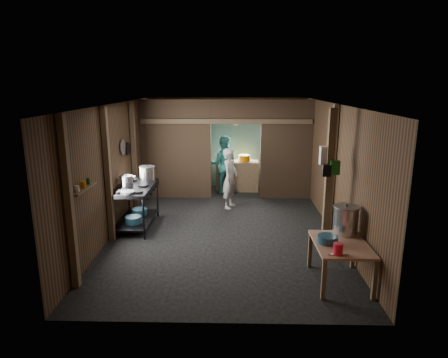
{
  "coord_description": "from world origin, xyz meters",
  "views": [
    {
      "loc": [
        0.18,
        -7.94,
        3.0
      ],
      "look_at": [
        0.0,
        -0.2,
        1.1
      ],
      "focal_mm": 31.37,
      "sensor_mm": 36.0,
      "label": 1
    }
  ],
  "objects_px": {
    "stove_pot_large": "(147,174)",
    "stock_pot": "(346,220)",
    "prep_table": "(340,263)",
    "pink_bucket": "(338,249)",
    "cook": "(230,178)",
    "gas_range": "(136,207)",
    "yellow_tub": "(244,158)"
  },
  "relations": [
    {
      "from": "stove_pot_large",
      "to": "stock_pot",
      "type": "xyz_separation_m",
      "value": [
        3.7,
        -2.41,
        -0.19
      ]
    },
    {
      "from": "prep_table",
      "to": "pink_bucket",
      "type": "bearing_deg",
      "value": -111.4
    },
    {
      "from": "stock_pot",
      "to": "pink_bucket",
      "type": "bearing_deg",
      "value": -111.53
    },
    {
      "from": "stove_pot_large",
      "to": "cook",
      "type": "distance_m",
      "value": 2.06
    },
    {
      "from": "gas_range",
      "to": "stock_pot",
      "type": "height_order",
      "value": "stock_pot"
    },
    {
      "from": "pink_bucket",
      "to": "cook",
      "type": "height_order",
      "value": "cook"
    },
    {
      "from": "prep_table",
      "to": "pink_bucket",
      "type": "height_order",
      "value": "pink_bucket"
    },
    {
      "from": "gas_range",
      "to": "yellow_tub",
      "type": "relative_size",
      "value": 4.7
    },
    {
      "from": "gas_range",
      "to": "stove_pot_large",
      "type": "relative_size",
      "value": 4.46
    },
    {
      "from": "stove_pot_large",
      "to": "prep_table",
      "type": "bearing_deg",
      "value": -38.49
    },
    {
      "from": "gas_range",
      "to": "prep_table",
      "type": "relative_size",
      "value": 1.4
    },
    {
      "from": "prep_table",
      "to": "pink_bucket",
      "type": "relative_size",
      "value": 6.68
    },
    {
      "from": "gas_range",
      "to": "yellow_tub",
      "type": "height_order",
      "value": "yellow_tub"
    },
    {
      "from": "yellow_tub",
      "to": "stock_pot",
      "type": "bearing_deg",
      "value": -73.21
    },
    {
      "from": "yellow_tub",
      "to": "cook",
      "type": "relative_size",
      "value": 0.22
    },
    {
      "from": "stock_pot",
      "to": "pink_bucket",
      "type": "height_order",
      "value": "stock_pot"
    },
    {
      "from": "gas_range",
      "to": "prep_table",
      "type": "xyz_separation_m",
      "value": [
        3.71,
        -2.31,
        -0.13
      ]
    },
    {
      "from": "prep_table",
      "to": "stock_pot",
      "type": "bearing_deg",
      "value": 68.33
    },
    {
      "from": "prep_table",
      "to": "yellow_tub",
      "type": "distance_m",
      "value": 5.53
    },
    {
      "from": "stove_pot_large",
      "to": "cook",
      "type": "bearing_deg",
      "value": 26.26
    },
    {
      "from": "gas_range",
      "to": "stock_pot",
      "type": "relative_size",
      "value": 3.19
    },
    {
      "from": "pink_bucket",
      "to": "cook",
      "type": "xyz_separation_m",
      "value": [
        -1.56,
        4.12,
        0.01
      ]
    },
    {
      "from": "gas_range",
      "to": "pink_bucket",
      "type": "height_order",
      "value": "gas_range"
    },
    {
      "from": "prep_table",
      "to": "yellow_tub",
      "type": "relative_size",
      "value": 3.36
    },
    {
      "from": "stock_pot",
      "to": "prep_table",
      "type": "bearing_deg",
      "value": -111.67
    },
    {
      "from": "stock_pot",
      "to": "yellow_tub",
      "type": "bearing_deg",
      "value": 106.79
    },
    {
      "from": "stove_pot_large",
      "to": "yellow_tub",
      "type": "distance_m",
      "value": 3.35
    },
    {
      "from": "pink_bucket",
      "to": "cook",
      "type": "distance_m",
      "value": 4.4
    },
    {
      "from": "gas_range",
      "to": "yellow_tub",
      "type": "distance_m",
      "value": 3.88
    },
    {
      "from": "yellow_tub",
      "to": "cook",
      "type": "distance_m",
      "value": 1.68
    },
    {
      "from": "yellow_tub",
      "to": "cook",
      "type": "xyz_separation_m",
      "value": [
        -0.39,
        -1.62,
        -0.2
      ]
    },
    {
      "from": "pink_bucket",
      "to": "stock_pot",
      "type": "bearing_deg",
      "value": 68.47
    }
  ]
}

